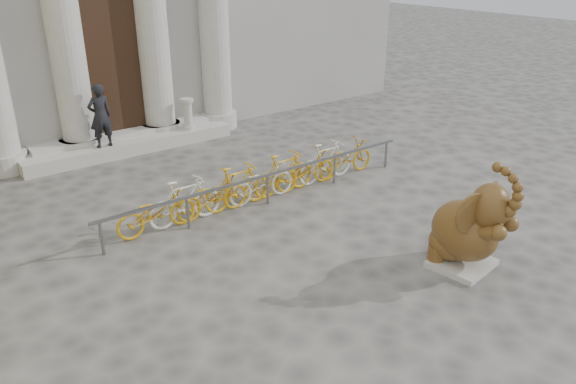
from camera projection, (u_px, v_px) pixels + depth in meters
ground at (358, 302)px, 9.20m from camera, size 80.00×80.00×0.00m
entrance_steps at (129, 144)px, 15.98m from camera, size 6.00×1.20×0.36m
elephant_statue at (468, 229)px, 9.92m from camera, size 1.40×1.62×2.11m
bike_rack at (261, 180)px, 12.70m from camera, size 8.00×0.53×1.00m
pedestrian at (100, 116)px, 14.88m from camera, size 0.64×0.43×1.72m
balustrade_post at (188, 115)px, 16.50m from camera, size 0.38×0.38×0.92m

